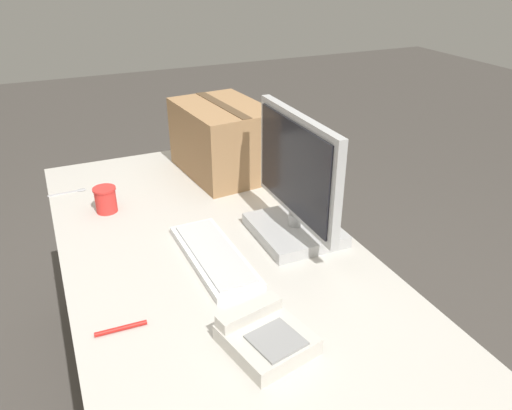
# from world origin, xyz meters

# --- Properties ---
(office_desk) EXTENTS (1.80, 0.90, 0.74)m
(office_desk) POSITION_xyz_m (0.00, 0.00, 0.37)
(office_desk) COLOR beige
(office_desk) RESTS_ON ground_plane
(monitor) EXTENTS (0.48, 0.26, 0.41)m
(monitor) POSITION_xyz_m (0.03, 0.28, 0.91)
(monitor) COLOR #B7B7B7
(monitor) RESTS_ON office_desk
(keyboard) EXTENTS (0.43, 0.16, 0.03)m
(keyboard) POSITION_xyz_m (0.06, -0.01, 0.76)
(keyboard) COLOR silver
(keyboard) RESTS_ON office_desk
(desk_phone) EXTENTS (0.23, 0.22, 0.07)m
(desk_phone) POSITION_xyz_m (0.46, -0.03, 0.77)
(desk_phone) COLOR beige
(desk_phone) RESTS_ON office_desk
(paper_cup_left) EXTENTS (0.08, 0.08, 0.09)m
(paper_cup_left) POSITION_xyz_m (-0.40, -0.26, 0.79)
(paper_cup_left) COLOR red
(paper_cup_left) RESTS_ON office_desk
(spoon) EXTENTS (0.03, 0.14, 0.00)m
(spoon) POSITION_xyz_m (-0.61, -0.36, 0.75)
(spoon) COLOR #B2B2B7
(spoon) RESTS_ON office_desk
(cardboard_box) EXTENTS (0.47, 0.35, 0.29)m
(cardboard_box) POSITION_xyz_m (-0.56, 0.25, 0.89)
(cardboard_box) COLOR #9E754C
(cardboard_box) RESTS_ON office_desk
(pen_marker) EXTENTS (0.02, 0.13, 0.01)m
(pen_marker) POSITION_xyz_m (0.26, -0.33, 0.75)
(pen_marker) COLOR red
(pen_marker) RESTS_ON office_desk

